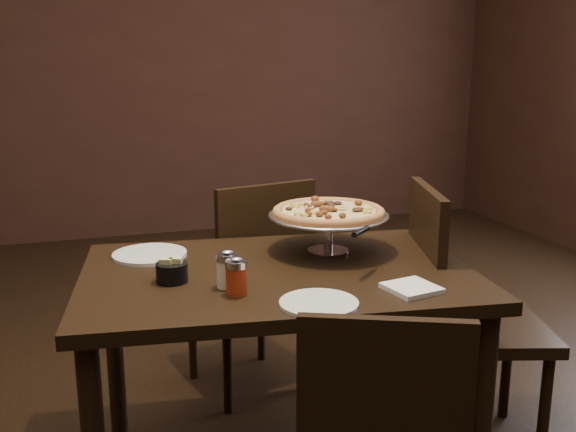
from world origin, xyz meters
name	(u,v)px	position (x,y,z in m)	size (l,w,h in m)	color
room	(288,51)	(0.06, 0.03, 1.40)	(6.04, 7.04, 2.84)	black
dining_table	(278,300)	(0.04, 0.07, 0.65)	(1.29, 0.95, 0.75)	black
pizza_stand	(329,213)	(0.26, 0.20, 0.88)	(0.41, 0.41, 0.17)	silver
parmesan_shaker	(227,269)	(-0.14, -0.04, 0.80)	(0.06, 0.06, 0.11)	#F6EEBF
pepper_flake_shaker	(236,276)	(-0.13, -0.10, 0.80)	(0.06, 0.06, 0.11)	maroon
packet_caddy	(172,272)	(-0.28, 0.06, 0.78)	(0.09, 0.09, 0.07)	black
napkin_stack	(412,288)	(0.35, -0.23, 0.75)	(0.13, 0.13, 0.01)	white
plate_left	(150,254)	(-0.32, 0.34, 0.75)	(0.24, 0.24, 0.01)	silver
plate_near	(319,303)	(0.06, -0.25, 0.75)	(0.21, 0.21, 0.01)	silver
serving_spatula	(361,232)	(0.27, -0.05, 0.88)	(0.15, 0.15, 0.02)	silver
chair_far	(253,279)	(0.13, 0.69, 0.50)	(0.52, 0.52, 0.92)	black
chair_side	(458,310)	(0.72, 0.09, 0.52)	(0.56, 0.56, 0.96)	black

